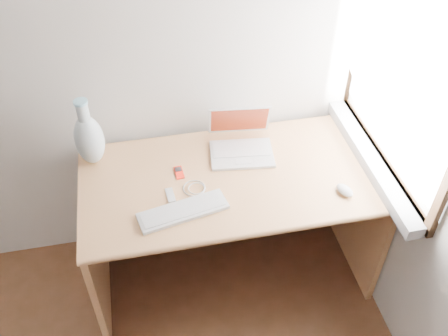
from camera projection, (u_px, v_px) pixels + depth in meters
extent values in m
cube|color=white|center=(409.00, 62.00, 2.06)|extent=(0.01, 0.90, 1.00)
cube|color=gray|center=(371.00, 159.00, 2.41)|extent=(0.10, 0.96, 0.06)
cube|color=white|center=(394.00, 57.00, 2.02)|extent=(0.02, 0.84, 0.92)
cube|color=tan|center=(232.00, 178.00, 2.38)|extent=(1.44, 0.72, 0.03)
cube|color=tan|center=(96.00, 251.00, 2.53)|extent=(0.03, 0.68, 0.73)
cube|color=tan|center=(356.00, 210.00, 2.74)|extent=(0.03, 0.68, 0.73)
cube|color=tan|center=(219.00, 170.00, 2.80)|extent=(1.38, 0.03, 0.49)
cube|color=white|center=(242.00, 154.00, 2.47)|extent=(0.33, 0.25, 0.01)
cube|color=silver|center=(242.00, 153.00, 2.46)|extent=(0.29, 0.15, 0.00)
cube|color=white|center=(237.00, 124.00, 2.48)|extent=(0.32, 0.11, 0.20)
cube|color=maroon|center=(237.00, 124.00, 2.48)|extent=(0.29, 0.10, 0.17)
cube|color=white|center=(183.00, 211.00, 2.19)|extent=(0.41, 0.20, 0.02)
cube|color=silver|center=(183.00, 209.00, 2.18)|extent=(0.38, 0.16, 0.00)
ellipsoid|color=white|center=(345.00, 190.00, 2.27)|extent=(0.09, 0.11, 0.03)
cube|color=red|center=(179.00, 173.00, 2.38)|extent=(0.04, 0.09, 0.01)
cube|color=black|center=(179.00, 172.00, 2.38)|extent=(0.03, 0.03, 0.00)
torus|color=white|center=(194.00, 188.00, 2.30)|extent=(0.14, 0.14, 0.01)
cube|color=white|center=(170.00, 195.00, 2.27)|extent=(0.04, 0.09, 0.01)
ellipsoid|color=silver|center=(89.00, 140.00, 2.35)|extent=(0.14, 0.14, 0.26)
cylinder|color=silver|center=(83.00, 112.00, 2.24)|extent=(0.06, 0.06, 0.11)
cylinder|color=#99DCF5|center=(80.00, 102.00, 2.21)|extent=(0.06, 0.06, 0.01)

